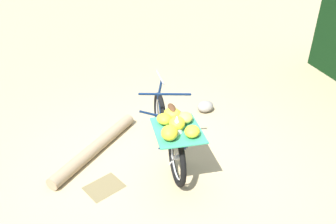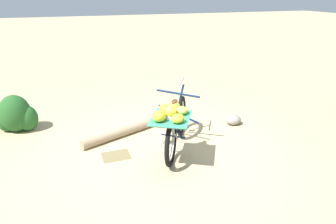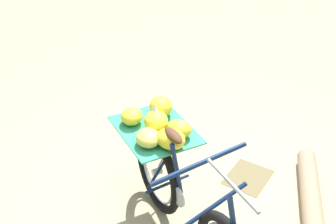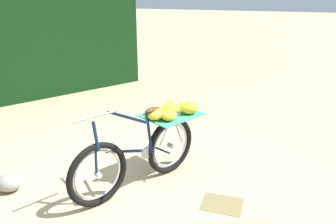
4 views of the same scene
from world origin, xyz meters
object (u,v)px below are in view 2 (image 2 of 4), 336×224
(fallen_log, at_px, (127,130))
(shrub_cluster, at_px, (16,115))
(path_stone, at_px, (233,120))
(bicycle, at_px, (175,123))

(fallen_log, height_order, shrub_cluster, shrub_cluster)
(path_stone, bearing_deg, shrub_cluster, -15.27)
(bicycle, distance_m, shrub_cluster, 3.06)
(path_stone, bearing_deg, bicycle, 24.31)
(bicycle, distance_m, path_stone, 1.69)
(shrub_cluster, bearing_deg, fallen_log, 156.02)
(shrub_cluster, relative_size, path_stone, 2.38)
(bicycle, xyz_separation_m, shrub_cluster, (2.49, -1.76, -0.22))
(fallen_log, bearing_deg, shrub_cluster, -23.98)
(bicycle, xyz_separation_m, path_stone, (-1.49, -0.67, -0.43))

